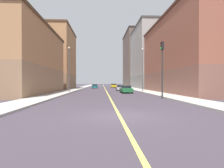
% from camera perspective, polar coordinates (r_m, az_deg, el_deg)
% --- Properties ---
extents(ground_plane, '(400.00, 400.00, 0.00)m').
position_cam_1_polar(ground_plane, '(10.70, 2.16, -9.28)').
color(ground_plane, '#362F38').
rests_on(ground_plane, ground).
extents(sidewalk_left, '(2.91, 168.00, 0.15)m').
position_cam_1_polar(sidewalk_left, '(60.14, 5.13, -1.16)').
color(sidewalk_left, '#9E9B93').
rests_on(sidewalk_left, ground).
extents(sidewalk_right, '(2.91, 168.00, 0.15)m').
position_cam_1_polar(sidewalk_right, '(59.89, -9.47, -1.17)').
color(sidewalk_right, '#9E9B93').
rests_on(sidewalk_right, ground).
extents(lane_center_stripe, '(0.16, 154.00, 0.01)m').
position_cam_1_polar(lane_center_stripe, '(59.53, -2.16, -1.24)').
color(lane_center_stripe, '#E5D14C').
rests_on(lane_center_stripe, ground).
extents(building_left_near, '(12.10, 25.83, 12.83)m').
position_cam_1_polar(building_left_near, '(36.25, 23.26, 7.76)').
color(building_left_near, brown).
rests_on(building_left_near, ground).
extents(building_left_mid, '(12.10, 19.48, 18.45)m').
position_cam_1_polar(building_left_mid, '(59.89, 12.49, 7.60)').
color(building_left_mid, gray).
rests_on(building_left_mid, ground).
extents(building_left_far, '(12.10, 21.72, 22.44)m').
position_cam_1_polar(building_left_far, '(82.72, 8.11, 7.03)').
color(building_left_far, brown).
rests_on(building_left_far, ground).
extents(building_right_corner, '(12.10, 21.77, 10.60)m').
position_cam_1_polar(building_right_corner, '(34.07, -27.53, 6.33)').
color(building_right_corner, '#8F6B4F').
rests_on(building_right_corner, ground).
extents(building_right_midblock, '(12.10, 16.99, 16.34)m').
position_cam_1_polar(building_right_midblock, '(55.82, -17.74, 7.02)').
color(building_right_midblock, '#8F6B4F').
rests_on(building_right_midblock, ground).
extents(traffic_light_left_near, '(0.40, 0.32, 6.33)m').
position_cam_1_polar(traffic_light_left_near, '(22.27, 14.58, 6.30)').
color(traffic_light_left_near, '#2D2D2D').
rests_on(traffic_light_left_near, ground).
extents(street_lamp_left_near, '(0.36, 0.36, 8.17)m').
position_cam_1_polar(street_lamp_left_near, '(37.15, 8.98, 5.44)').
color(street_lamp_left_near, '#4C4C51').
rests_on(street_lamp_left_near, ground).
extents(street_lamp_right_near, '(0.36, 0.36, 8.02)m').
position_cam_1_polar(street_lamp_right_near, '(35.53, -12.54, 5.53)').
color(street_lamp_right_near, '#4C4C51').
rests_on(street_lamp_right_near, ground).
extents(car_green, '(1.88, 4.35, 1.26)m').
position_cam_1_polar(car_green, '(32.96, 4.16, -1.58)').
color(car_green, '#1E6B38').
rests_on(car_green, ground).
extents(car_silver, '(1.86, 3.96, 1.25)m').
position_cam_1_polar(car_silver, '(42.82, 2.47, -1.10)').
color(car_silver, silver).
rests_on(car_silver, ground).
extents(car_yellow, '(2.08, 4.53, 1.36)m').
position_cam_1_polar(car_yellow, '(66.79, 0.53, -0.48)').
color(car_yellow, gold).
rests_on(car_yellow, ground).
extents(car_teal, '(1.80, 3.96, 1.24)m').
position_cam_1_polar(car_teal, '(59.20, -5.11, -0.66)').
color(car_teal, '#196670').
rests_on(car_teal, ground).
extents(car_white, '(1.98, 4.16, 1.26)m').
position_cam_1_polar(car_white, '(73.34, 0.51, -0.42)').
color(car_white, white).
rests_on(car_white, ground).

